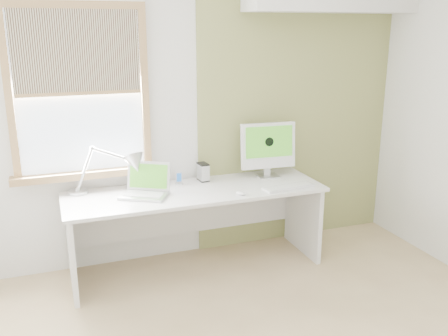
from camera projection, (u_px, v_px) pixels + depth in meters
name	position (u px, v px, depth m)	size (l,w,h in m)	color
room	(287.00, 165.00, 2.80)	(4.04, 3.54, 2.64)	tan
accent_wall	(297.00, 110.00, 4.70)	(2.00, 0.02, 2.60)	#8C9455
window	(80.00, 94.00, 3.95)	(1.20, 0.14, 1.42)	olive
desk	(194.00, 209.00, 4.27)	(2.20, 0.70, 0.73)	silver
desk_lamp	(125.00, 167.00, 4.09)	(0.69, 0.31, 0.40)	silver
laptop	(146.00, 187.00, 4.03)	(0.46, 0.44, 0.26)	silver
phone_dock	(179.00, 181.00, 4.29)	(0.07, 0.07, 0.12)	silver
external_drive	(203.00, 172.00, 4.39)	(0.09, 0.13, 0.16)	silver
imac	(268.00, 147.00, 4.47)	(0.52, 0.18, 0.50)	silver
keyboard	(289.00, 187.00, 4.20)	(0.48, 0.18, 0.02)	white
mouse	(241.00, 193.00, 4.03)	(0.06, 0.10, 0.03)	white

